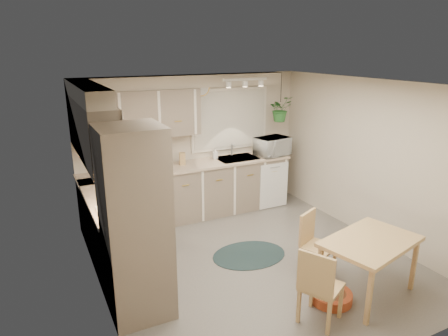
# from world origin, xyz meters

# --- Properties ---
(floor) EXTENTS (4.20, 4.20, 0.00)m
(floor) POSITION_xyz_m (0.00, 0.00, 0.00)
(floor) COLOR #656059
(floor) RESTS_ON ground
(ceiling) EXTENTS (4.20, 4.20, 0.00)m
(ceiling) POSITION_xyz_m (0.00, 0.00, 2.40)
(ceiling) COLOR white
(ceiling) RESTS_ON wall_back
(wall_back) EXTENTS (4.00, 0.04, 2.40)m
(wall_back) POSITION_xyz_m (0.00, 2.10, 1.20)
(wall_back) COLOR #B9AD99
(wall_back) RESTS_ON floor
(wall_front) EXTENTS (4.00, 0.04, 2.40)m
(wall_front) POSITION_xyz_m (0.00, -2.10, 1.20)
(wall_front) COLOR #B9AD99
(wall_front) RESTS_ON floor
(wall_left) EXTENTS (0.04, 4.20, 2.40)m
(wall_left) POSITION_xyz_m (-2.00, 0.00, 1.20)
(wall_left) COLOR #B9AD99
(wall_left) RESTS_ON floor
(wall_right) EXTENTS (0.04, 4.20, 2.40)m
(wall_right) POSITION_xyz_m (2.00, 0.00, 1.20)
(wall_right) COLOR #B9AD99
(wall_right) RESTS_ON floor
(base_cab_left) EXTENTS (0.60, 1.85, 0.90)m
(base_cab_left) POSITION_xyz_m (-1.70, 0.88, 0.45)
(base_cab_left) COLOR #7F6D5F
(base_cab_left) RESTS_ON floor
(base_cab_back) EXTENTS (3.60, 0.60, 0.90)m
(base_cab_back) POSITION_xyz_m (-0.20, 1.80, 0.45)
(base_cab_back) COLOR #7F6D5F
(base_cab_back) RESTS_ON floor
(counter_left) EXTENTS (0.64, 1.89, 0.04)m
(counter_left) POSITION_xyz_m (-1.69, 0.88, 0.92)
(counter_left) COLOR tan
(counter_left) RESTS_ON base_cab_left
(counter_back) EXTENTS (3.64, 0.64, 0.04)m
(counter_back) POSITION_xyz_m (-0.20, 1.79, 0.92)
(counter_back) COLOR tan
(counter_back) RESTS_ON base_cab_back
(oven_stack) EXTENTS (0.65, 0.65, 2.10)m
(oven_stack) POSITION_xyz_m (-1.68, -0.38, 1.05)
(oven_stack) COLOR #7F6D5F
(oven_stack) RESTS_ON floor
(wall_oven_face) EXTENTS (0.02, 0.56, 0.58)m
(wall_oven_face) POSITION_xyz_m (-1.35, -0.38, 1.05)
(wall_oven_face) COLOR silver
(wall_oven_face) RESTS_ON oven_stack
(upper_cab_left) EXTENTS (0.35, 2.00, 0.75)m
(upper_cab_left) POSITION_xyz_m (-1.82, 1.00, 1.83)
(upper_cab_left) COLOR #7F6D5F
(upper_cab_left) RESTS_ON wall_left
(upper_cab_back) EXTENTS (2.00, 0.35, 0.75)m
(upper_cab_back) POSITION_xyz_m (-1.00, 1.93, 1.83)
(upper_cab_back) COLOR #7F6D5F
(upper_cab_back) RESTS_ON wall_back
(soffit_left) EXTENTS (0.30, 2.00, 0.20)m
(soffit_left) POSITION_xyz_m (-1.85, 1.00, 2.30)
(soffit_left) COLOR #B9AD99
(soffit_left) RESTS_ON wall_left
(soffit_back) EXTENTS (3.60, 0.30, 0.20)m
(soffit_back) POSITION_xyz_m (-0.20, 1.95, 2.30)
(soffit_back) COLOR #B9AD99
(soffit_back) RESTS_ON wall_back
(cooktop) EXTENTS (0.52, 0.58, 0.02)m
(cooktop) POSITION_xyz_m (-1.68, 0.30, 0.94)
(cooktop) COLOR silver
(cooktop) RESTS_ON counter_left
(range_hood) EXTENTS (0.40, 0.60, 0.14)m
(range_hood) POSITION_xyz_m (-1.70, 0.30, 1.40)
(range_hood) COLOR silver
(range_hood) RESTS_ON upper_cab_left
(window_blinds) EXTENTS (1.40, 0.02, 1.00)m
(window_blinds) POSITION_xyz_m (0.70, 2.07, 1.60)
(window_blinds) COLOR silver
(window_blinds) RESTS_ON wall_back
(window_frame) EXTENTS (1.50, 0.02, 1.10)m
(window_frame) POSITION_xyz_m (0.70, 2.08, 1.60)
(window_frame) COLOR beige
(window_frame) RESTS_ON wall_back
(sink) EXTENTS (0.70, 0.48, 0.10)m
(sink) POSITION_xyz_m (0.70, 1.80, 0.90)
(sink) COLOR #9EA1A6
(sink) RESTS_ON counter_back
(dishwasher_front) EXTENTS (0.58, 0.02, 0.83)m
(dishwasher_front) POSITION_xyz_m (1.30, 1.49, 0.42)
(dishwasher_front) COLOR silver
(dishwasher_front) RESTS_ON base_cab_back
(track_light_bar) EXTENTS (0.80, 0.04, 0.04)m
(track_light_bar) POSITION_xyz_m (0.70, 1.55, 2.33)
(track_light_bar) COLOR silver
(track_light_bar) RESTS_ON ceiling
(wall_clock) EXTENTS (0.30, 0.03, 0.30)m
(wall_clock) POSITION_xyz_m (0.15, 2.07, 2.18)
(wall_clock) COLOR gold
(wall_clock) RESTS_ON wall_back
(dining_table) EXTENTS (1.27, 1.00, 0.71)m
(dining_table) POSITION_xyz_m (0.82, -1.25, 0.35)
(dining_table) COLOR tan
(dining_table) RESTS_ON floor
(chair_left) EXTENTS (0.55, 0.55, 0.87)m
(chair_left) POSITION_xyz_m (0.00, -1.39, 0.44)
(chair_left) COLOR tan
(chair_left) RESTS_ON floor
(chair_back) EXTENTS (0.51, 0.51, 0.83)m
(chair_back) POSITION_xyz_m (0.57, -0.65, 0.41)
(chair_back) COLOR tan
(chair_back) RESTS_ON floor
(braided_rug) EXTENTS (1.12, 0.88, 0.01)m
(braided_rug) POSITION_xyz_m (0.03, 0.16, 0.01)
(braided_rug) COLOR black
(braided_rug) RESTS_ON floor
(pet_bed) EXTENTS (0.60, 0.60, 0.11)m
(pet_bed) POSITION_xyz_m (0.35, -1.18, 0.06)
(pet_bed) COLOR #BA3E25
(pet_bed) RESTS_ON floor
(microwave) EXTENTS (0.65, 0.44, 0.40)m
(microwave) POSITION_xyz_m (1.37, 1.70, 1.14)
(microwave) COLOR silver
(microwave) RESTS_ON counter_back
(soap_bottle) EXTENTS (0.11, 0.20, 0.09)m
(soap_bottle) POSITION_xyz_m (0.34, 1.95, 0.98)
(soap_bottle) COLOR silver
(soap_bottle) RESTS_ON counter_back
(hanging_plant) EXTENTS (0.44, 0.48, 0.35)m
(hanging_plant) POSITION_xyz_m (1.51, 1.70, 1.73)
(hanging_plant) COLOR #255E26
(hanging_plant) RESTS_ON ceiling
(coffee_maker) EXTENTS (0.20, 0.23, 0.30)m
(coffee_maker) POSITION_xyz_m (-1.02, 1.80, 1.09)
(coffee_maker) COLOR black
(coffee_maker) RESTS_ON counter_back
(toaster) EXTENTS (0.28, 0.19, 0.16)m
(toaster) POSITION_xyz_m (-0.68, 1.82, 1.02)
(toaster) COLOR #9EA1A6
(toaster) RESTS_ON counter_back
(knife_block) EXTENTS (0.11, 0.11, 0.21)m
(knife_block) POSITION_xyz_m (-0.31, 1.85, 1.04)
(knife_block) COLOR tan
(knife_block) RESTS_ON counter_back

